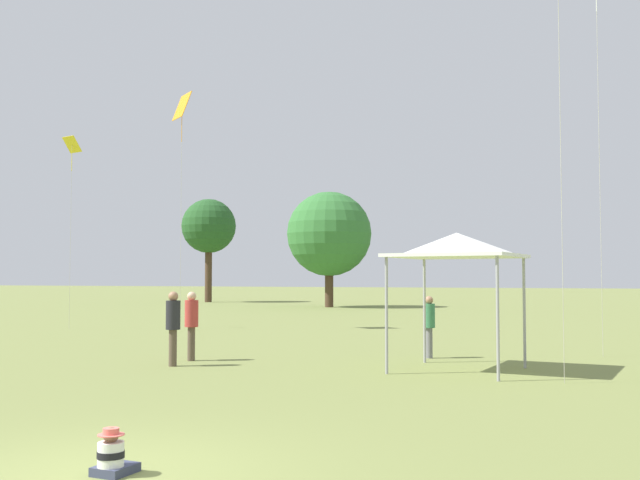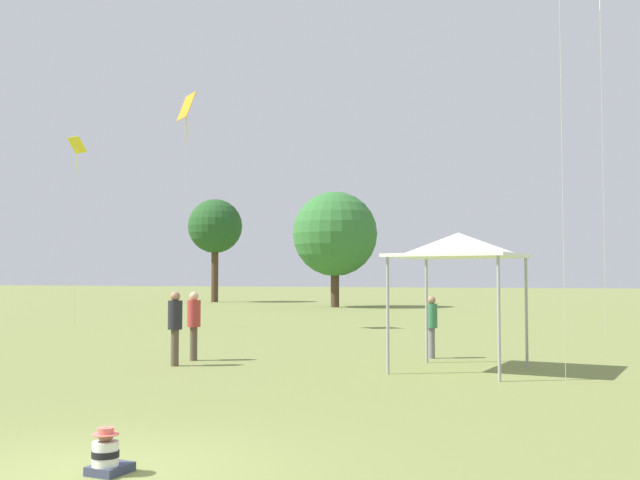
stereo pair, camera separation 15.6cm
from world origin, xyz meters
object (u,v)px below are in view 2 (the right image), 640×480
at_px(person_standing_0, 175,321).
at_px(person_standing_1, 432,321).
at_px(seated_toddler, 107,455).
at_px(distant_tree_0, 335,234).
at_px(canopy_tent, 459,246).
at_px(person_standing_4, 194,319).
at_px(distant_tree_1, 215,227).
at_px(kite_1, 186,111).
at_px(kite_4, 77,152).

bearing_deg(person_standing_0, person_standing_1, -170.83).
bearing_deg(seated_toddler, distant_tree_0, 110.62).
bearing_deg(seated_toddler, canopy_tent, 83.25).
xyz_separation_m(seated_toddler, person_standing_1, (0.55, 13.11, 0.80)).
bearing_deg(person_standing_4, distant_tree_1, -115.79).
bearing_deg(person_standing_1, distant_tree_0, -96.26).
distance_m(person_standing_1, kite_1, 16.18).
bearing_deg(person_standing_1, person_standing_4, -4.54).
xyz_separation_m(kite_1, kite_4, (-4.66, -1.25, -1.65)).
bearing_deg(person_standing_1, seated_toddler, 56.15).
distance_m(seated_toddler, person_standing_4, 11.47).
height_order(person_standing_0, person_standing_4, person_standing_0).
bearing_deg(canopy_tent, person_standing_1, 116.84).
xyz_separation_m(kite_1, distant_tree_0, (-2.59, 24.49, -3.86)).
bearing_deg(person_standing_0, seated_toddler, 91.17).
height_order(person_standing_1, person_standing_4, person_standing_4).
height_order(seated_toddler, person_standing_1, person_standing_1).
height_order(person_standing_4, kite_1, kite_1).
relative_size(seated_toddler, kite_4, 0.06).
distance_m(kite_1, kite_4, 5.10).
height_order(person_standing_1, canopy_tent, canopy_tent).
relative_size(canopy_tent, kite_1, 0.33).
distance_m(kite_4, distant_tree_1, 34.41).
bearing_deg(kite_4, distant_tree_0, -35.79).
bearing_deg(canopy_tent, person_standing_0, -166.45).
distance_m(distant_tree_0, distant_tree_1, 15.41).
xyz_separation_m(person_standing_1, distant_tree_0, (-14.73, 31.35, 4.36)).
bearing_deg(distant_tree_1, seated_toddler, -61.18).
bearing_deg(kite_4, person_standing_1, -139.64).
relative_size(person_standing_4, kite_4, 0.22).
bearing_deg(kite_1, seated_toddler, 22.54).
bearing_deg(kite_1, distant_tree_0, 178.45).
distance_m(person_standing_0, kite_1, 15.17).
bearing_deg(seated_toddler, distant_tree_1, 121.75).
bearing_deg(person_standing_4, distant_tree_0, -130.34).
distance_m(seated_toddler, kite_4, 25.85).
height_order(person_standing_4, canopy_tent, canopy_tent).
relative_size(seated_toddler, person_standing_4, 0.29).
bearing_deg(distant_tree_0, kite_1, -83.96).
distance_m(kite_1, distant_tree_0, 24.93).
bearing_deg(kite_4, person_standing_0, -161.88).
xyz_separation_m(person_standing_1, person_standing_4, (-5.71, -2.89, 0.07)).
bearing_deg(person_standing_4, kite_1, -111.69).
bearing_deg(distant_tree_0, person_standing_4, -75.24).
relative_size(kite_1, distant_tree_1, 1.09).
xyz_separation_m(person_standing_4, kite_4, (-11.09, 8.50, 6.49)).
relative_size(person_standing_4, distant_tree_1, 0.20).
bearing_deg(canopy_tent, kite_4, 155.86).
xyz_separation_m(canopy_tent, distant_tree_1, (-29.88, 40.39, 3.73)).
xyz_separation_m(kite_4, distant_tree_1, (-11.82, 32.30, -0.91)).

